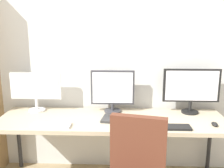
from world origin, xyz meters
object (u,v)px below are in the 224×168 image
object	(u,v)px
monitor_center	(113,90)
computer_mouse	(215,124)
laptop_closed	(118,119)
keyboard_left	(51,125)
monitor_right	(191,88)
monitor_left	(36,89)
desk	(112,123)
keyboard_right	(171,127)

from	to	relation	value
monitor_center	computer_mouse	bearing A→B (deg)	-20.53
computer_mouse	laptop_closed	size ratio (longest dim) A/B	0.30
keyboard_left	monitor_center	bearing A→B (deg)	38.30
monitor_center	monitor_right	distance (m)	0.84
monitor_left	monitor_center	size ratio (longest dim) A/B	1.18
desk	monitor_left	xyz separation A→B (m)	(-0.84, 0.21, 0.30)
computer_mouse	monitor_center	bearing A→B (deg)	159.47
laptop_closed	monitor_left	bearing A→B (deg)	172.73
desk	laptop_closed	world-z (taller)	laptop_closed
monitor_left	laptop_closed	bearing A→B (deg)	-16.04
monitor_left	keyboard_right	distance (m)	1.49
desk	keyboard_right	world-z (taller)	keyboard_right
monitor_center	keyboard_right	distance (m)	0.75
monitor_center	laptop_closed	world-z (taller)	monitor_center
monitor_left	computer_mouse	size ratio (longest dim) A/B	5.75
monitor_right	keyboard_left	bearing A→B (deg)	-162.47
keyboard_left	keyboard_right	bearing A→B (deg)	0.00
monitor_left	monitor_center	distance (m)	0.84
desk	computer_mouse	bearing A→B (deg)	-8.98
monitor_left	monitor_right	distance (m)	1.68
keyboard_left	laptop_closed	bearing A→B (deg)	16.19
monitor_center	laptop_closed	distance (m)	0.36
desk	keyboard_right	xyz separation A→B (m)	(0.56, -0.23, 0.06)
desk	monitor_center	bearing A→B (deg)	90.00
laptop_closed	desk	bearing A→B (deg)	152.54
monitor_right	computer_mouse	world-z (taller)	monitor_right
desk	laptop_closed	size ratio (longest dim) A/B	7.25
keyboard_left	keyboard_right	size ratio (longest dim) A/B	1.02
monitor_center	keyboard_left	bearing A→B (deg)	-141.70
monitor_center	laptop_closed	xyz separation A→B (m)	(0.07, -0.26, -0.23)
desk	keyboard_right	distance (m)	0.61
monitor_center	computer_mouse	distance (m)	1.07
desk	computer_mouse	xyz separation A→B (m)	(0.98, -0.16, 0.07)
desk	monitor_right	bearing A→B (deg)	14.18
desk	keyboard_right	size ratio (longest dim) A/B	6.53
monitor_right	laptop_closed	distance (m)	0.86
monitor_left	laptop_closed	world-z (taller)	monitor_left
keyboard_left	desk	bearing A→B (deg)	22.33
monitor_left	monitor_right	xyz separation A→B (m)	(1.68, 0.00, 0.03)
monitor_center	monitor_right	bearing A→B (deg)	0.00
monitor_left	computer_mouse	distance (m)	1.87
monitor_left	keyboard_left	world-z (taller)	monitor_left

